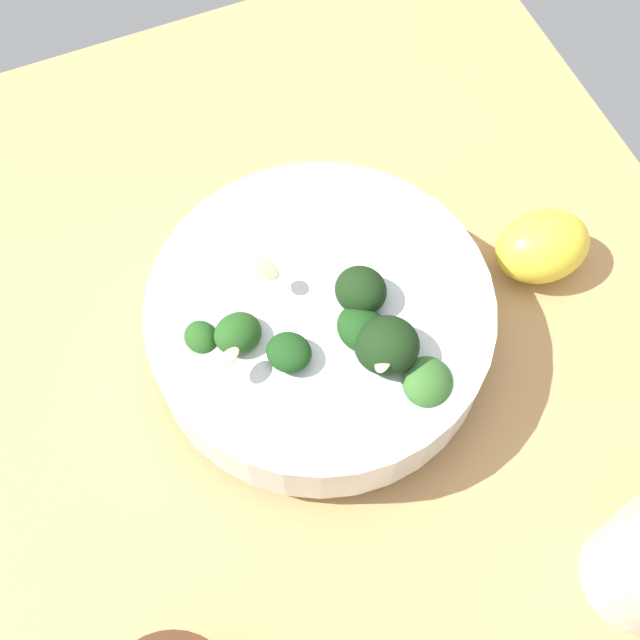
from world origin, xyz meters
TOP-DOWN VIEW (x-y plane):
  - ground_plane at (0.00, 0.00)cm, footprint 63.06×63.06cm
  - bowl_of_broccoli at (-2.59, 1.84)cm, footprint 22.15×22.15cm
  - lemon_wedge at (-19.49, 1.62)cm, footprint 7.10×5.67cm

SIDE VIEW (x-z plane):
  - ground_plane at x=0.00cm, z-range -4.18..0.00cm
  - lemon_wedge at x=-19.49cm, z-range 0.00..4.83cm
  - bowl_of_broccoli at x=-2.59cm, z-range -0.79..8.74cm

